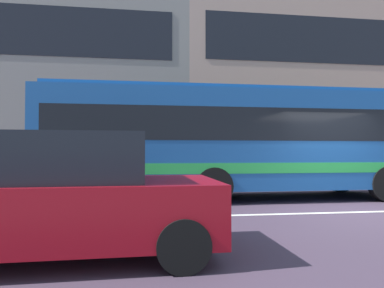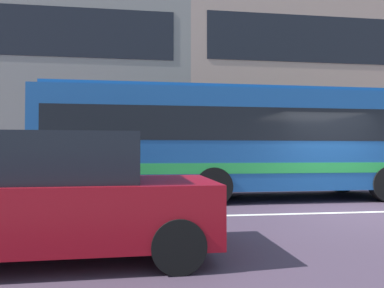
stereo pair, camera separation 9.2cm
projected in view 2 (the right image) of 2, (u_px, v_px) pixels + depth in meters
The scene contains 6 objects.
ground_plane at pixel (361, 212), 7.87m from camera, with size 160.00×160.00×0.00m, color #423344.
lane_centre_line at pixel (361, 212), 7.87m from camera, with size 60.00×0.16×0.01m, color silver.
hedge_row_far at pixel (332, 171), 14.76m from camera, with size 14.58×1.10×1.13m, color #2B5A20.
apartment_block_right at pixel (339, 76), 25.03m from camera, with size 23.03×8.85×13.98m.
transit_bus at pixel (227, 139), 10.16m from camera, with size 10.68×2.63×3.24m.
sedan_oncoming at pixel (48, 198), 4.54m from camera, with size 4.55×2.03×1.65m.
Camera 2 is at (-4.89, -7.35, 1.40)m, focal length 31.82 mm.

